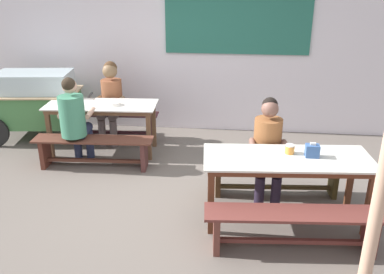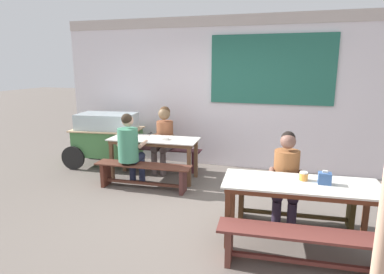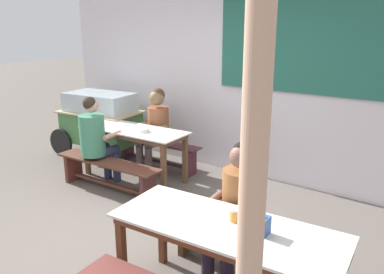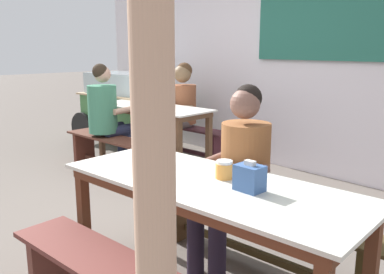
{
  "view_description": "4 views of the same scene",
  "coord_description": "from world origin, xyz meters",
  "px_view_note": "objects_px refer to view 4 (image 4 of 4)",
  "views": [
    {
      "loc": [
        0.79,
        -4.28,
        2.51
      ],
      "look_at": [
        0.27,
        0.36,
        0.64
      ],
      "focal_mm": 38.58,
      "sensor_mm": 36.0,
      "label": 1
    },
    {
      "loc": [
        1.21,
        -4.04,
        2.05
      ],
      "look_at": [
        -0.29,
        0.77,
        0.92
      ],
      "focal_mm": 30.87,
      "sensor_mm": 36.0,
      "label": 2
    },
    {
      "loc": [
        2.64,
        -2.53,
        2.14
      ],
      "look_at": [
        0.15,
        0.86,
        0.93
      ],
      "focal_mm": 36.1,
      "sensor_mm": 36.0,
      "label": 3
    },
    {
      "loc": [
        2.8,
        -1.87,
        1.45
      ],
      "look_at": [
        0.23,
        0.59,
        0.67
      ],
      "focal_mm": 38.65,
      "sensor_mm": 36.0,
      "label": 4
    }
  ],
  "objects_px": {
    "food_cart": "(124,103)",
    "soup_bowl": "(161,106)",
    "bench_far_front": "(117,151)",
    "condiment_jar": "(224,170)",
    "person_left_back_turned": "(107,112)",
    "bench_far_back": "(182,137)",
    "person_right_near_table": "(238,169)",
    "person_center_facing": "(180,105)",
    "wooden_support_post": "(154,149)",
    "bench_near_back": "(260,230)",
    "tissue_box": "(250,178)",
    "dining_table_far": "(152,113)",
    "dining_table_near": "(208,195)"
  },
  "relations": [
    {
      "from": "food_cart",
      "to": "soup_bowl",
      "type": "relative_size",
      "value": 10.71
    },
    {
      "from": "bench_far_front",
      "to": "soup_bowl",
      "type": "height_order",
      "value": "soup_bowl"
    },
    {
      "from": "condiment_jar",
      "to": "person_left_back_turned",
      "type": "bearing_deg",
      "value": 160.32
    },
    {
      "from": "bench_far_back",
      "to": "person_right_near_table",
      "type": "relative_size",
      "value": 1.22
    },
    {
      "from": "person_center_facing",
      "to": "wooden_support_post",
      "type": "bearing_deg",
      "value": -42.97
    },
    {
      "from": "condiment_jar",
      "to": "bench_near_back",
      "type": "bearing_deg",
      "value": 98.89
    },
    {
      "from": "person_right_near_table",
      "to": "wooden_support_post",
      "type": "relative_size",
      "value": 0.51
    },
    {
      "from": "bench_near_back",
      "to": "wooden_support_post",
      "type": "xyz_separation_m",
      "value": [
        0.68,
        -1.41,
        0.91
      ]
    },
    {
      "from": "person_left_back_turned",
      "to": "tissue_box",
      "type": "bearing_deg",
      "value": -19.33
    },
    {
      "from": "bench_far_back",
      "to": "wooden_support_post",
      "type": "bearing_deg",
      "value": -43.33
    },
    {
      "from": "food_cart",
      "to": "condiment_jar",
      "type": "bearing_deg",
      "value": -27.15
    },
    {
      "from": "person_right_near_table",
      "to": "person_center_facing",
      "type": "relative_size",
      "value": 0.97
    },
    {
      "from": "dining_table_far",
      "to": "tissue_box",
      "type": "xyz_separation_m",
      "value": [
        2.73,
        -1.52,
        0.15
      ]
    },
    {
      "from": "dining_table_far",
      "to": "person_right_near_table",
      "type": "relative_size",
      "value": 1.33
    },
    {
      "from": "bench_far_front",
      "to": "bench_near_back",
      "type": "xyz_separation_m",
      "value": [
        2.41,
        -0.49,
        -0.01
      ]
    },
    {
      "from": "dining_table_far",
      "to": "bench_near_back",
      "type": "xyz_separation_m",
      "value": [
        2.44,
        -1.03,
        -0.39
      ]
    },
    {
      "from": "dining_table_near",
      "to": "food_cart",
      "type": "height_order",
      "value": "food_cart"
    },
    {
      "from": "person_left_back_turned",
      "to": "condiment_jar",
      "type": "relative_size",
      "value": 12.7
    },
    {
      "from": "bench_near_back",
      "to": "person_center_facing",
      "type": "height_order",
      "value": "person_center_facing"
    },
    {
      "from": "dining_table_far",
      "to": "condiment_jar",
      "type": "bearing_deg",
      "value": -30.33
    },
    {
      "from": "condiment_jar",
      "to": "soup_bowl",
      "type": "distance_m",
      "value": 2.7
    },
    {
      "from": "bench_far_front",
      "to": "condiment_jar",
      "type": "relative_size",
      "value": 16.37
    },
    {
      "from": "tissue_box",
      "to": "condiment_jar",
      "type": "bearing_deg",
      "value": 165.2
    },
    {
      "from": "dining_table_far",
      "to": "soup_bowl",
      "type": "relative_size",
      "value": 10.09
    },
    {
      "from": "bench_far_front",
      "to": "bench_near_back",
      "type": "bearing_deg",
      "value": -11.52
    },
    {
      "from": "dining_table_far",
      "to": "tissue_box",
      "type": "relative_size",
      "value": 10.45
    },
    {
      "from": "person_center_facing",
      "to": "tissue_box",
      "type": "distance_m",
      "value": 3.38
    },
    {
      "from": "soup_bowl",
      "to": "wooden_support_post",
      "type": "bearing_deg",
      "value": -39.64
    },
    {
      "from": "tissue_box",
      "to": "wooden_support_post",
      "type": "bearing_deg",
      "value": -66.66
    },
    {
      "from": "wooden_support_post",
      "to": "person_center_facing",
      "type": "bearing_deg",
      "value": 137.03
    },
    {
      "from": "person_right_near_table",
      "to": "tissue_box",
      "type": "distance_m",
      "value": 0.6
    },
    {
      "from": "dining_table_far",
      "to": "dining_table_near",
      "type": "height_order",
      "value": "same"
    },
    {
      "from": "dining_table_near",
      "to": "bench_far_back",
      "type": "relative_size",
      "value": 1.19
    },
    {
      "from": "dining_table_far",
      "to": "person_left_back_turned",
      "type": "height_order",
      "value": "person_left_back_turned"
    },
    {
      "from": "person_center_facing",
      "to": "food_cart",
      "type": "bearing_deg",
      "value": -178.91
    },
    {
      "from": "bench_far_back",
      "to": "bench_far_front",
      "type": "distance_m",
      "value": 1.07
    },
    {
      "from": "dining_table_far",
      "to": "condiment_jar",
      "type": "relative_size",
      "value": 16.25
    },
    {
      "from": "person_right_near_table",
      "to": "condiment_jar",
      "type": "bearing_deg",
      "value": -60.74
    },
    {
      "from": "dining_table_far",
      "to": "food_cart",
      "type": "xyz_separation_m",
      "value": [
        -1.23,
        0.45,
        -0.04
      ]
    },
    {
      "from": "person_right_near_table",
      "to": "food_cart",
      "type": "bearing_deg",
      "value": 156.15
    },
    {
      "from": "bench_far_front",
      "to": "wooden_support_post",
      "type": "distance_m",
      "value": 3.73
    },
    {
      "from": "dining_table_far",
      "to": "person_right_near_table",
      "type": "bearing_deg",
      "value": -25.77
    },
    {
      "from": "bench_near_back",
      "to": "tissue_box",
      "type": "height_order",
      "value": "tissue_box"
    },
    {
      "from": "dining_table_far",
      "to": "bench_far_front",
      "type": "height_order",
      "value": "dining_table_far"
    },
    {
      "from": "food_cart",
      "to": "wooden_support_post",
      "type": "distance_m",
      "value": 5.25
    },
    {
      "from": "person_right_near_table",
      "to": "wooden_support_post",
      "type": "height_order",
      "value": "wooden_support_post"
    },
    {
      "from": "wooden_support_post",
      "to": "bench_far_back",
      "type": "bearing_deg",
      "value": 136.67
    },
    {
      "from": "tissue_box",
      "to": "food_cart",
      "type": "bearing_deg",
      "value": 153.48
    },
    {
      "from": "person_left_back_turned",
      "to": "soup_bowl",
      "type": "relative_size",
      "value": 7.88
    },
    {
      "from": "bench_near_back",
      "to": "food_cart",
      "type": "relative_size",
      "value": 0.95
    }
  ]
}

